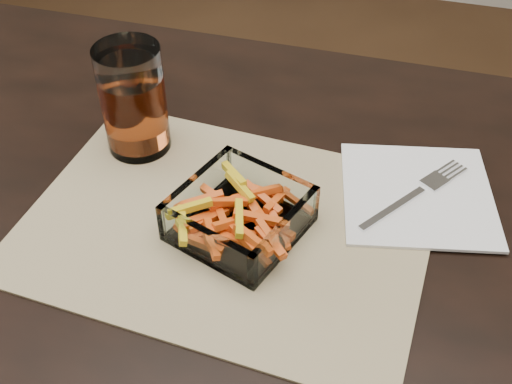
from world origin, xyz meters
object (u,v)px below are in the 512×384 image
at_px(tumbler, 134,103).
at_px(fork, 417,193).
at_px(dining_table, 292,319).
at_px(glass_bowl, 240,216).

xyz_separation_m(tumbler, fork, (0.35, -0.00, -0.06)).
bearing_deg(fork, dining_table, -91.90).
bearing_deg(tumbler, fork, -0.12).
relative_size(dining_table, fork, 10.48).
height_order(glass_bowl, fork, glass_bowl).
xyz_separation_m(dining_table, fork, (0.11, 0.15, 0.10)).
height_order(dining_table, glass_bowl, glass_bowl).
bearing_deg(dining_table, fork, 52.84).
height_order(dining_table, fork, fork).
xyz_separation_m(glass_bowl, fork, (0.19, 0.11, -0.01)).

